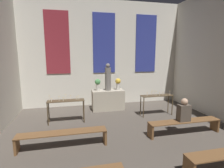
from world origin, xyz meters
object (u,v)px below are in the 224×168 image
Objects in this scene: candle_rack_left at (66,104)px; person_seated at (184,111)px; flower_vase_left at (98,84)px; pew_back_left at (63,136)px; flower_vase_right at (118,83)px; candle_rack_right at (157,98)px; pew_back_right at (184,124)px; statue at (108,78)px; altar at (108,100)px.

person_seated is (3.51, -1.76, 0.05)m from candle_rack_left.
flower_vase_left reaches higher than pew_back_left.
flower_vase_right is 1.80m from candle_rack_right.
pew_back_left is at bearing -127.79° from flower_vase_right.
flower_vase_right is 3.32m from pew_back_right.
statue is 0.51m from flower_vase_left.
flower_vase_right is 3.21m from person_seated.
statue is 0.91× the size of candle_rack_right.
candle_rack_left is 3.99m from pew_back_right.
candle_rack_left is at bearing 153.32° from person_seated.
altar is at bearing 121.08° from person_seated.
altar reaches higher than pew_back_left.
statue is at bearing 58.21° from pew_back_left.
pew_back_left is 3.58m from person_seated.
candle_rack_left is (-2.21, -1.14, -0.49)m from flower_vase_right.
statue is 3.46m from person_seated.
candle_rack_left is at bearing -152.74° from flower_vase_right.
flower_vase_right is 0.22× the size of pew_back_left.
statue is 2.22m from candle_rack_left.
pew_back_left is 3.25× the size of person_seated.
flower_vase_right is at bearing 114.89° from pew_back_right.
altar is at bearing 0.00° from statue.
statue is at bearing 147.00° from candle_rack_right.
pew_back_right is at bearing 0.00° from pew_back_left.
candle_rack_right is at bearing 91.37° from pew_back_right.
candle_rack_right is (2.21, -1.14, -0.49)m from flower_vase_left.
flower_vase_left reaches higher than person_seated.
candle_rack_right is 0.56× the size of pew_back_right.
flower_vase_right is at bearing 138.84° from candle_rack_right.
statue is 0.51m from flower_vase_right.
flower_vase_right reaches higher than candle_rack_right.
candle_rack_left is (-1.31, -1.14, -0.49)m from flower_vase_left.
person_seated is (1.30, -2.90, -0.44)m from flower_vase_right.
flower_vase_right is 2.54m from candle_rack_left.
statue reaches higher than person_seated.
flower_vase_left and flower_vase_right have the same top height.
candle_rack_right is at bearing -41.16° from flower_vase_right.
person_seated is (3.55, -0.00, 0.41)m from pew_back_left.
person_seated reaches higher than candle_rack_left.
flower_vase_left is at bearing 127.18° from person_seated.
statue is 3.59m from pew_back_left.
pew_back_right is at bearing -26.36° from candle_rack_left.
statue is at bearing 121.79° from pew_back_right.
pew_back_left is at bearing 180.00° from pew_back_right.
statue is at bearing 121.08° from person_seated.
flower_vase_right is 0.40× the size of candle_rack_right.
statue is 0.91× the size of candle_rack_left.
altar is at bearing 121.79° from pew_back_right.
altar is 1.08× the size of candle_rack_left.
candle_rack_left reaches higher than pew_back_left.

